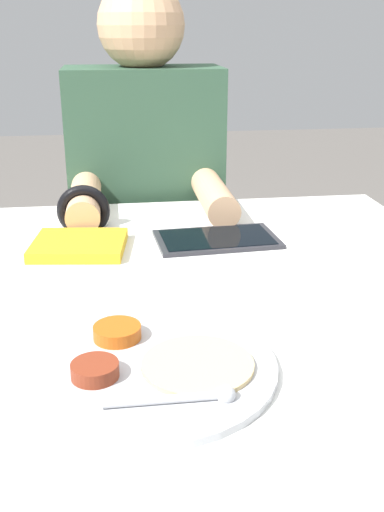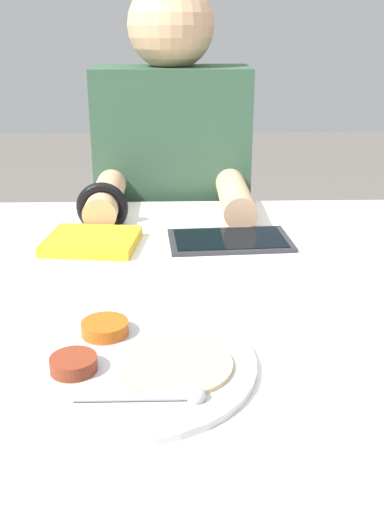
% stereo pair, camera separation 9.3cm
% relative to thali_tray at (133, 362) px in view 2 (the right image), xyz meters
% --- Properties ---
extents(dining_table, '(1.08, 1.02, 0.77)m').
position_rel_thali_tray_xyz_m(dining_table, '(0.05, 0.23, -0.39)').
color(dining_table, silver).
rests_on(dining_table, ground_plane).
extents(thali_tray, '(0.31, 0.31, 0.03)m').
position_rel_thali_tray_xyz_m(thali_tray, '(0.00, 0.00, 0.00)').
color(thali_tray, '#B7BABF').
rests_on(thali_tray, dining_table).
extents(red_notebook, '(0.19, 0.17, 0.02)m').
position_rel_thali_tray_xyz_m(red_notebook, '(-0.11, 0.44, 0.00)').
color(red_notebook, silver).
rests_on(red_notebook, dining_table).
extents(tablet_device, '(0.24, 0.16, 0.01)m').
position_rel_thali_tray_xyz_m(tablet_device, '(0.16, 0.45, -0.00)').
color(tablet_device, '#28282D').
rests_on(tablet_device, dining_table).
extents(person_diner, '(0.39, 0.47, 1.27)m').
position_rel_thali_tray_xyz_m(person_diner, '(0.04, 0.87, -0.17)').
color(person_diner, black).
rests_on(person_diner, ground_plane).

